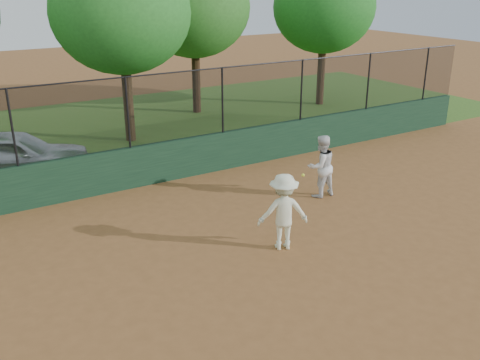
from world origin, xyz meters
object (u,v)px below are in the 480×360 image
player_main (283,212)px  tree_2 (121,13)px  player_second (321,166)px  tree_3 (194,8)px  tree_4 (325,7)px  parked_car (13,155)px

player_main → tree_2: size_ratio=0.27×
player_second → tree_3: bearing=-98.2°
player_second → tree_4: size_ratio=0.27×
player_second → tree_3: 11.20m
player_main → tree_3: size_ratio=0.27×
tree_2 → tree_3: tree_2 is taller
player_second → tree_4: (7.28, 8.88, 3.55)m
tree_3 → player_second: bearing=-98.5°
parked_car → player_main: (4.29, -7.71, 0.13)m
parked_car → player_second: player_second is taller
player_second → tree_3: (1.57, 10.49, 3.60)m
tree_4 → player_second: bearing=-129.4°
player_main → tree_4: (9.93, 10.81, 3.54)m
player_second → tree_2: 9.03m
parked_car → player_main: player_main is taller
parked_car → tree_4: 15.02m
parked_car → player_second: (6.95, -5.78, 0.12)m
player_second → tree_4: bearing=-129.1°
tree_3 → tree_4: 5.94m
player_second → player_main: (-2.65, -1.93, 0.01)m
tree_2 → parked_car: bearing=-154.8°
parked_car → tree_2: bearing=-42.6°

